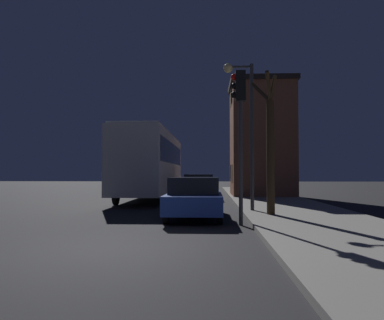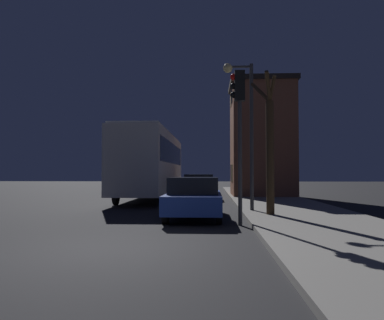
{
  "view_description": "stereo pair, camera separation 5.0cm",
  "coord_description": "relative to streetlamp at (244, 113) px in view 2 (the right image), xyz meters",
  "views": [
    {
      "loc": [
        1.88,
        -7.48,
        1.55
      ],
      "look_at": [
        0.94,
        11.68,
        2.21
      ],
      "focal_mm": 35.0,
      "sensor_mm": 36.0,
      "label": 1
    },
    {
      "loc": [
        1.93,
        -7.48,
        1.55
      ],
      "look_at": [
        0.94,
        11.68,
        2.21
      ],
      "focal_mm": 35.0,
      "sensor_mm": 36.0,
      "label": 2
    }
  ],
  "objects": [
    {
      "name": "traffic_light",
      "position": [
        -0.44,
        -3.21,
        -0.55
      ],
      "size": [
        0.43,
        0.24,
        4.59
      ],
      "color": "#38383A",
      "rests_on": "ground"
    },
    {
      "name": "car_mid_lane",
      "position": [
        -1.99,
        8.17,
        -3.06
      ],
      "size": [
        1.88,
        3.96,
        1.46
      ],
      "color": "beige",
      "rests_on": "ground"
    },
    {
      "name": "streetlamp",
      "position": [
        0.0,
        0.0,
        0.0
      ],
      "size": [
        1.15,
        0.37,
        5.64
      ],
      "color": "#38383A",
      "rests_on": "sidewalk"
    },
    {
      "name": "ground_plane",
      "position": [
        -3.19,
        -6.85,
        -3.84
      ],
      "size": [
        120.0,
        120.0,
        0.0
      ],
      "primitive_type": "plane",
      "color": "black"
    },
    {
      "name": "brick_building",
      "position": [
        1.97,
        9.9,
        -0.04
      ],
      "size": [
        4.05,
        4.38,
        7.28
      ],
      "color": "brown",
      "rests_on": "sidewalk"
    },
    {
      "name": "sidewalk",
      "position": [
        1.92,
        -6.85,
        -3.77
      ],
      "size": [
        4.11,
        60.0,
        0.14
      ],
      "color": "slate",
      "rests_on": "ground"
    },
    {
      "name": "car_near_lane",
      "position": [
        -1.84,
        -1.59,
        -3.11
      ],
      "size": [
        1.8,
        4.45,
        1.4
      ],
      "color": "navy",
      "rests_on": "ground"
    },
    {
      "name": "bare_tree",
      "position": [
        0.73,
        -1.42,
        -1.3
      ],
      "size": [
        0.7,
        1.97,
        4.8
      ],
      "color": "#382819",
      "rests_on": "sidewalk"
    },
    {
      "name": "bus",
      "position": [
        -4.72,
        7.35,
        -1.58
      ],
      "size": [
        2.46,
        11.84,
        3.81
      ],
      "color": "beige",
      "rests_on": "ground"
    }
  ]
}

